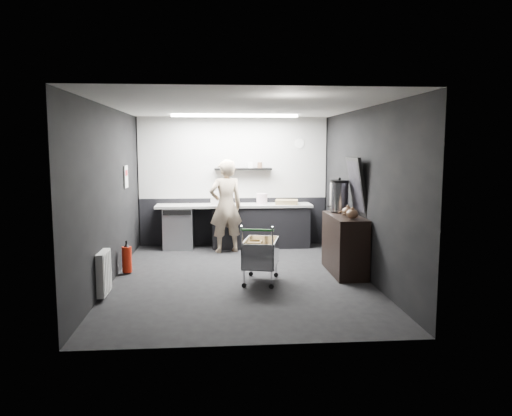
{
  "coord_description": "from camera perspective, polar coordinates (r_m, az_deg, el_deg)",
  "views": [
    {
      "loc": [
        -0.38,
        -7.8,
        2.1
      ],
      "look_at": [
        0.29,
        0.4,
        1.07
      ],
      "focal_mm": 35.0,
      "sensor_mm": 36.0,
      "label": 1
    }
  ],
  "objects": [
    {
      "name": "wall_right",
      "position": [
        8.19,
        12.25,
        1.7
      ],
      "size": [
        0.0,
        5.5,
        5.5
      ],
      "primitive_type": "plane",
      "rotation": [
        1.57,
        0.0,
        -1.57
      ],
      "color": "black",
      "rests_on": "floor"
    },
    {
      "name": "floor",
      "position": [
        8.09,
        -1.83,
        -7.94
      ],
      "size": [
        5.5,
        5.5,
        0.0
      ],
      "primitive_type": "plane",
      "color": "black",
      "rests_on": "ground"
    },
    {
      "name": "fire_extinguisher",
      "position": [
        8.53,
        -14.54,
        -5.6
      ],
      "size": [
        0.16,
        0.16,
        0.53
      ],
      "color": "#B71F0C",
      "rests_on": "floor"
    },
    {
      "name": "wall_back",
      "position": [
        10.58,
        -2.6,
        3.05
      ],
      "size": [
        5.5,
        0.0,
        5.5
      ],
      "primitive_type": "plane",
      "rotation": [
        1.57,
        0.0,
        0.0
      ],
      "color": "black",
      "rests_on": "floor"
    },
    {
      "name": "pink_tub",
      "position": [
        10.32,
        0.67,
        1.06
      ],
      "size": [
        0.22,
        0.22,
        0.22
      ],
      "primitive_type": "cylinder",
      "color": "silver",
      "rests_on": "prep_counter"
    },
    {
      "name": "prep_counter",
      "position": [
        10.37,
        -1.76,
        -2.01
      ],
      "size": [
        3.2,
        0.61,
        0.9
      ],
      "color": "black",
      "rests_on": "floor"
    },
    {
      "name": "floating_shelf",
      "position": [
        10.45,
        -1.48,
        4.48
      ],
      "size": [
        1.2,
        0.22,
        0.04
      ],
      "primitive_type": "cube",
      "color": "black",
      "rests_on": "wall_back"
    },
    {
      "name": "poster",
      "position": [
        9.26,
        -14.64,
        3.48
      ],
      "size": [
        0.02,
        0.3,
        0.4
      ],
      "primitive_type": "cube",
      "color": "silver",
      "rests_on": "wall_left"
    },
    {
      "name": "person",
      "position": [
        9.84,
        -3.47,
        0.21
      ],
      "size": [
        0.77,
        0.61,
        1.84
      ],
      "primitive_type": "imported",
      "rotation": [
        0.0,
        0.0,
        3.43
      ],
      "color": "beige",
      "rests_on": "floor"
    },
    {
      "name": "cardboard_box",
      "position": [
        10.34,
        3.52,
        0.69
      ],
      "size": [
        0.51,
        0.42,
        0.09
      ],
      "primitive_type": "cube",
      "rotation": [
        0.0,
        0.0,
        -0.17
      ],
      "color": "olive",
      "rests_on": "prep_counter"
    },
    {
      "name": "dado_panel",
      "position": [
        10.66,
        -2.57,
        -1.52
      ],
      "size": [
        3.95,
        0.02,
        1.0
      ],
      "primitive_type": "cube",
      "color": "black",
      "rests_on": "wall_back"
    },
    {
      "name": "wall_front",
      "position": [
        5.12,
        -0.36,
        -1.32
      ],
      "size": [
        5.5,
        0.0,
        5.5
      ],
      "primitive_type": "plane",
      "rotation": [
        -1.57,
        0.0,
        0.0
      ],
      "color": "black",
      "rests_on": "floor"
    },
    {
      "name": "wall_left",
      "position": [
        8.0,
        -16.33,
        1.45
      ],
      "size": [
        0.0,
        5.5,
        5.5
      ],
      "primitive_type": "plane",
      "rotation": [
        1.57,
        0.0,
        1.57
      ],
      "color": "black",
      "rests_on": "floor"
    },
    {
      "name": "white_container",
      "position": [
        10.23,
        -4.56,
        0.83
      ],
      "size": [
        0.23,
        0.21,
        0.17
      ],
      "primitive_type": "cube",
      "rotation": [
        0.0,
        0.0,
        -0.42
      ],
      "color": "white",
      "rests_on": "prep_counter"
    },
    {
      "name": "ceiling_strip",
      "position": [
        9.68,
        -2.45,
        10.49
      ],
      "size": [
        2.4,
        0.2,
        0.04
      ],
      "primitive_type": "cube",
      "color": "white",
      "rests_on": "ceiling"
    },
    {
      "name": "kitchen_wall_panel",
      "position": [
        10.54,
        -2.61,
        5.75
      ],
      "size": [
        3.95,
        0.02,
        1.7
      ],
      "primitive_type": "cube",
      "color": "#B0AFAB",
      "rests_on": "wall_back"
    },
    {
      "name": "poster_red_band",
      "position": [
        9.25,
        -14.62,
        3.91
      ],
      "size": [
        0.02,
        0.22,
        0.1
      ],
      "primitive_type": "cube",
      "color": "red",
      "rests_on": "poster"
    },
    {
      "name": "radiator",
      "position": [
        7.29,
        -17.01,
        -7.1
      ],
      "size": [
        0.1,
        0.5,
        0.6
      ],
      "primitive_type": "cube",
      "color": "white",
      "rests_on": "wall_left"
    },
    {
      "name": "sideboard",
      "position": [
        8.4,
        10.12,
        -3.23
      ],
      "size": [
        0.55,
        1.28,
        1.92
      ],
      "color": "black",
      "rests_on": "floor"
    },
    {
      "name": "shopping_cart",
      "position": [
        7.72,
        0.52,
        -5.38
      ],
      "size": [
        0.66,
        0.93,
        0.91
      ],
      "color": "silver",
      "rests_on": "floor"
    },
    {
      "name": "ceiling",
      "position": [
        7.83,
        -1.91,
        11.5
      ],
      "size": [
        5.5,
        5.5,
        0.0
      ],
      "primitive_type": "plane",
      "rotation": [
        3.14,
        0.0,
        0.0
      ],
      "color": "silver",
      "rests_on": "wall_back"
    },
    {
      "name": "wall_clock",
      "position": [
        10.67,
        4.98,
        7.36
      ],
      "size": [
        0.2,
        0.03,
        0.2
      ],
      "primitive_type": "cylinder",
      "rotation": [
        1.57,
        0.0,
        0.0
      ],
      "color": "white",
      "rests_on": "wall_back"
    }
  ]
}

